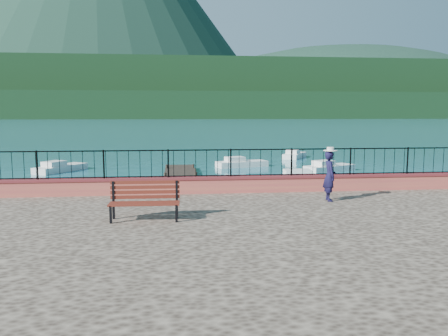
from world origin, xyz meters
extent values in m
plane|color=#19596B|center=(0.00, 0.00, 0.00)|extent=(2000.00, 2000.00, 0.00)
cube|color=#BF6145|center=(0.00, 3.70, 1.49)|extent=(28.00, 0.46, 0.58)
cube|color=black|center=(0.00, 3.70, 2.25)|extent=(27.00, 0.05, 0.95)
cube|color=#2D231C|center=(-2.00, 12.00, 0.15)|extent=(2.00, 16.00, 0.30)
cube|color=black|center=(0.00, 300.00, 9.00)|extent=(900.00, 60.00, 18.00)
cube|color=black|center=(0.00, 360.00, 22.00)|extent=(900.00, 120.00, 44.00)
ellipsoid|color=#142D23|center=(220.00, 560.00, 0.00)|extent=(448.00, 384.00, 180.00)
cube|color=black|center=(-3.06, -0.13, 1.43)|extent=(1.86, 0.61, 0.46)
cube|color=maroon|center=(-3.05, 0.15, 1.94)|extent=(1.84, 0.13, 0.56)
imported|color=black|center=(2.68, 1.90, 2.01)|extent=(0.43, 0.62, 1.62)
cylinder|color=white|center=(2.68, 1.90, 2.88)|extent=(0.44, 0.44, 0.12)
cube|color=silver|center=(-3.18, 10.07, 0.40)|extent=(4.41, 2.78, 0.80)
cube|color=silver|center=(5.34, 12.74, 0.40)|extent=(4.33, 1.47, 0.80)
cube|color=silver|center=(8.32, 17.52, 0.40)|extent=(3.96, 2.81, 0.80)
cube|color=silver|center=(-10.20, 19.41, 0.40)|extent=(3.12, 4.07, 0.80)
cube|color=silver|center=(2.65, 20.67, 0.40)|extent=(4.04, 2.33, 0.80)
cube|color=white|center=(8.34, 26.66, 0.40)|extent=(2.93, 3.69, 0.80)
camera|label=1|loc=(-2.19, -11.53, 4.02)|focal=35.00mm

